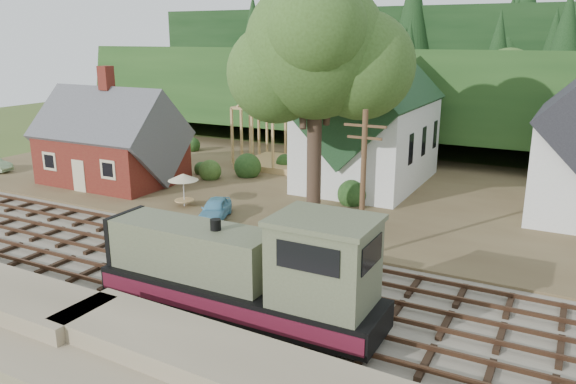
% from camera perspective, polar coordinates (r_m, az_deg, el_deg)
% --- Properties ---
extents(ground, '(140.00, 140.00, 0.00)m').
position_cam_1_polar(ground, '(28.96, -9.66, -7.99)').
color(ground, '#384C1E').
rests_on(ground, ground).
extents(embankment, '(64.00, 5.00, 1.60)m').
position_cam_1_polar(embankment, '(23.58, -22.65, -14.85)').
color(embankment, '#7F7259').
rests_on(embankment, ground).
extents(railroad_bed, '(64.00, 11.00, 0.16)m').
position_cam_1_polar(railroad_bed, '(28.93, -9.67, -7.85)').
color(railroad_bed, '#726B5B').
rests_on(railroad_bed, ground).
extents(village_flat, '(64.00, 26.00, 0.30)m').
position_cam_1_polar(village_flat, '(43.73, 4.69, 0.50)').
color(village_flat, brown).
rests_on(village_flat, ground).
extents(hillside, '(70.00, 28.96, 12.74)m').
position_cam_1_polar(hillside, '(66.02, 12.98, 5.15)').
color(hillside, '#1E3F19').
rests_on(hillside, ground).
extents(ridge, '(80.00, 20.00, 12.00)m').
position_cam_1_polar(ridge, '(81.41, 15.96, 6.85)').
color(ridge, black).
rests_on(ridge, ground).
extents(depot, '(10.80, 7.41, 9.00)m').
position_cam_1_polar(depot, '(46.25, -17.47, 4.56)').
color(depot, '#5E1715').
rests_on(depot, village_flat).
extents(church, '(8.40, 15.17, 13.00)m').
position_cam_1_polar(church, '(43.53, 8.16, 7.09)').
color(church, silver).
rests_on(church, village_flat).
extents(timber_frame, '(8.20, 6.20, 6.99)m').
position_cam_1_polar(timber_frame, '(49.11, 0.16, 5.94)').
color(timber_frame, tan).
rests_on(timber_frame, village_flat).
extents(lattice_tower, '(3.20, 3.20, 12.12)m').
position_cam_1_polar(lattice_tower, '(53.83, 3.22, 14.00)').
color(lattice_tower, silver).
rests_on(lattice_tower, village_flat).
extents(big_tree, '(10.90, 8.40, 14.70)m').
position_cam_1_polar(big_tree, '(34.14, 3.11, 13.44)').
color(big_tree, '#38281E').
rests_on(big_tree, village_flat).
extents(telegraph_pole_near, '(2.20, 0.28, 8.00)m').
position_cam_1_polar(telegraph_pole_near, '(28.68, 7.62, 0.84)').
color(telegraph_pole_near, '#4C331E').
rests_on(telegraph_pole_near, ground).
extents(locomotive, '(12.23, 3.06, 4.88)m').
position_cam_1_polar(locomotive, '(23.12, -4.15, -8.21)').
color(locomotive, black).
rests_on(locomotive, railroad_bed).
extents(car_blue, '(2.79, 4.11, 1.30)m').
position_cam_1_polar(car_blue, '(35.70, -7.41, -1.71)').
color(car_blue, '#60ABCD').
rests_on(car_blue, village_flat).
extents(patio_set, '(2.04, 2.04, 2.28)m').
position_cam_1_polar(patio_set, '(38.35, -10.60, 1.36)').
color(patio_set, silver).
rests_on(patio_set, village_flat).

